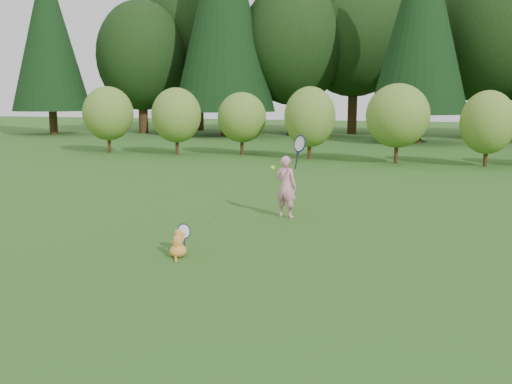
% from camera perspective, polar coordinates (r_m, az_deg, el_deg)
% --- Properties ---
extents(ground, '(100.00, 100.00, 0.00)m').
position_cam_1_polar(ground, '(9.45, -2.68, -4.89)').
color(ground, '#255718').
rests_on(ground, ground).
extents(shrub_row, '(28.00, 3.00, 2.80)m').
position_cam_1_polar(shrub_row, '(21.82, 9.64, 6.85)').
color(shrub_row, '#4D7123').
rests_on(shrub_row, ground).
extents(child, '(0.73, 0.50, 1.82)m').
position_cam_1_polar(child, '(11.18, 3.05, 0.70)').
color(child, pink).
rests_on(child, ground).
extents(cat, '(0.31, 0.61, 0.57)m').
position_cam_1_polar(cat, '(8.56, -7.80, -4.98)').
color(cat, '#B66F23').
rests_on(cat, ground).
extents(tennis_ball, '(0.08, 0.08, 0.08)m').
position_cam_1_polar(tennis_ball, '(9.74, 1.67, 2.44)').
color(tennis_ball, '#BDD018').
rests_on(tennis_ball, ground).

